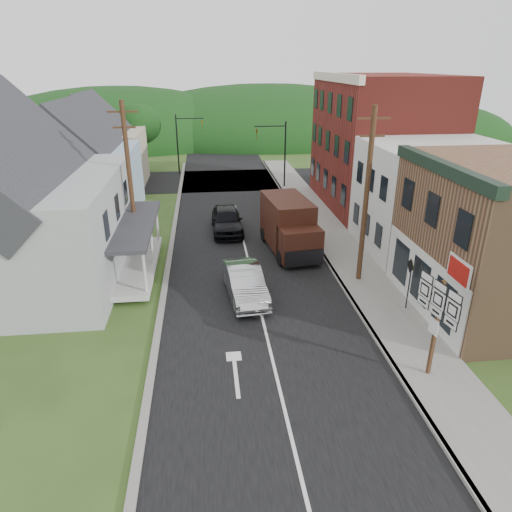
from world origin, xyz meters
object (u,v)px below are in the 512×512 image
object	(u,v)px
silver_sedan	(245,283)
dark_sedan	(227,220)
route_sign_cluster	(437,315)
warning_sign	(410,277)
delivery_van	(289,226)

from	to	relation	value
silver_sedan	dark_sedan	distance (m)	9.63
silver_sedan	route_sign_cluster	distance (m)	9.48
dark_sedan	warning_sign	bearing A→B (deg)	-57.66
route_sign_cluster	warning_sign	xyz separation A→B (m)	(1.22, 4.78, -0.86)
dark_sedan	silver_sedan	bearing A→B (deg)	-88.71
route_sign_cluster	warning_sign	world-z (taller)	route_sign_cluster
delivery_van	warning_sign	bearing A→B (deg)	-68.81
route_sign_cluster	warning_sign	bearing A→B (deg)	66.44
delivery_van	route_sign_cluster	world-z (taller)	route_sign_cluster
delivery_van	warning_sign	xyz separation A→B (m)	(4.14, -7.90, 0.13)
delivery_van	route_sign_cluster	xyz separation A→B (m)	(2.92, -12.67, 0.98)
silver_sedan	route_sign_cluster	size ratio (longest dim) A/B	1.25
dark_sedan	delivery_van	bearing A→B (deg)	-48.35
dark_sedan	delivery_van	xyz separation A→B (m)	(3.60, -3.92, 0.78)
dark_sedan	route_sign_cluster	bearing A→B (deg)	-69.44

